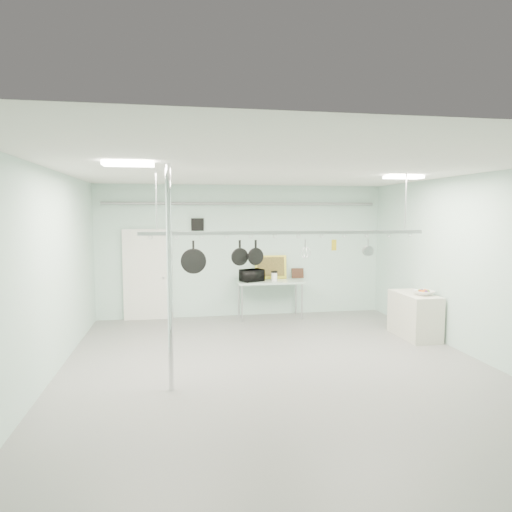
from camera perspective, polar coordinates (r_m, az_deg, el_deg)
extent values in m
plane|color=gray|center=(7.63, 2.82, -13.91)|extent=(8.00, 8.00, 0.00)
cube|color=silver|center=(7.24, 2.94, 10.68)|extent=(7.00, 8.00, 0.02)
cube|color=#AFD2C9|center=(11.17, -1.65, 0.64)|extent=(7.00, 0.02, 3.20)
cube|color=#AFD2C9|center=(8.72, 25.86, -1.22)|extent=(0.02, 8.00, 3.20)
cube|color=silver|center=(11.09, -13.46, -2.40)|extent=(1.10, 0.10, 2.20)
cube|color=black|center=(11.01, -7.33, 3.92)|extent=(0.30, 0.04, 0.30)
cylinder|color=gray|center=(11.04, -1.60, 6.56)|extent=(6.60, 0.07, 0.07)
cylinder|color=silver|center=(6.49, -10.73, -2.87)|extent=(0.08, 0.08, 3.20)
cube|color=silver|center=(10.97, 1.76, -3.23)|extent=(1.60, 0.70, 0.05)
cylinder|color=#B7B7BC|center=(10.66, -1.75, -5.94)|extent=(0.04, 0.04, 0.86)
cylinder|color=#B7B7BC|center=(11.20, -2.16, -5.39)|extent=(0.04, 0.04, 0.86)
cylinder|color=#B7B7BC|center=(10.95, 5.77, -5.66)|extent=(0.04, 0.04, 0.86)
cylinder|color=#B7B7BC|center=(11.48, 5.01, -5.14)|extent=(0.04, 0.04, 0.86)
cube|color=beige|center=(9.89, 19.20, -7.01)|extent=(0.60, 1.20, 0.90)
cube|color=#B7B7BC|center=(7.55, 3.88, 2.93)|extent=(4.80, 0.06, 0.06)
cylinder|color=#B7B7BC|center=(7.33, -12.36, 6.66)|extent=(0.02, 0.02, 0.94)
cylinder|color=#B7B7BC|center=(8.30, 18.22, 6.35)|extent=(0.02, 0.02, 0.94)
cube|color=white|center=(6.29, -15.66, 11.02)|extent=(0.65, 0.30, 0.05)
cube|color=white|center=(8.63, 17.96, 9.37)|extent=(0.65, 0.30, 0.05)
imported|color=black|center=(10.84, -0.52, -2.43)|extent=(0.62, 0.53, 0.29)
cylinder|color=white|center=(10.91, 2.30, -2.61)|extent=(0.16, 0.16, 0.20)
cube|color=gold|center=(11.24, 1.84, -1.40)|extent=(0.79, 0.18, 0.58)
cube|color=#381F13|center=(11.42, 5.22, -2.15)|extent=(0.30, 0.10, 0.25)
imported|color=white|center=(9.66, 20.25, -4.33)|extent=(0.42, 0.42, 0.09)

